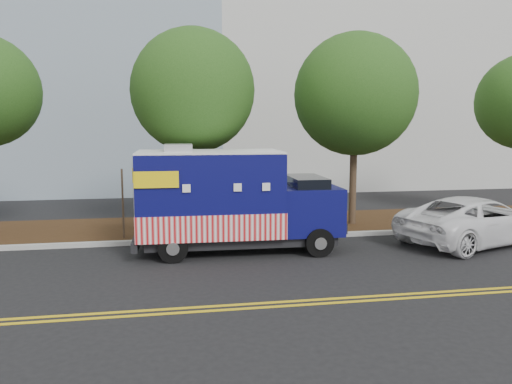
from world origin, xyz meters
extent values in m
plane|color=black|center=(0.00, 0.00, 0.00)|extent=(120.00, 120.00, 0.00)
cube|color=#9E9E99|center=(0.00, 1.40, 0.07)|extent=(120.00, 0.18, 0.15)
cube|color=black|center=(0.00, 3.50, 0.07)|extent=(120.00, 4.00, 0.15)
cube|color=gold|center=(0.00, -4.45, 0.01)|extent=(120.00, 0.10, 0.01)
cube|color=gold|center=(0.00, -4.70, 0.01)|extent=(120.00, 0.10, 0.01)
cylinder|color=#38281C|center=(-0.02, 2.76, 1.95)|extent=(0.26, 0.26, 3.89)
sphere|color=#1E4814|center=(-0.02, 2.76, 4.94)|extent=(4.19, 4.19, 4.19)
cylinder|color=#38281C|center=(5.78, 2.82, 1.89)|extent=(0.26, 0.26, 3.78)
sphere|color=#1E4814|center=(5.78, 2.82, 4.88)|extent=(4.40, 4.40, 4.40)
cube|color=#473828|center=(-2.37, 1.80, 1.20)|extent=(0.06, 0.06, 2.40)
cube|color=black|center=(1.18, 0.10, 0.42)|extent=(5.61, 2.02, 0.28)
cube|color=#0B0B4E|center=(0.28, 0.12, 1.79)|extent=(4.23, 2.39, 2.39)
cube|color=#BC0C11|center=(0.28, 0.12, 0.94)|extent=(4.27, 2.45, 0.75)
cube|color=white|center=(0.28, 0.12, 3.00)|extent=(4.23, 2.39, 0.06)
cube|color=#B7B7BA|center=(-0.61, 0.14, 3.13)|extent=(0.81, 0.81, 0.22)
cube|color=#0B0B4E|center=(3.27, 0.05, 1.24)|extent=(1.84, 2.18, 1.39)
cube|color=black|center=(3.22, 0.05, 1.91)|extent=(1.04, 1.96, 0.65)
cube|color=black|center=(4.18, 0.03, 0.78)|extent=(0.13, 1.99, 0.30)
cube|color=black|center=(-1.85, 0.17, 0.45)|extent=(0.23, 2.24, 0.28)
cube|color=#B7B7BA|center=(-1.82, 0.17, 1.84)|extent=(0.08, 1.79, 1.89)
cube|color=#B7B7BA|center=(0.61, 1.30, 1.84)|extent=(1.79, 0.08, 1.09)
cube|color=yellow|center=(-1.24, -1.03, 2.34)|extent=(1.19, 0.05, 0.45)
cube|color=yellow|center=(-1.18, 1.34, 2.34)|extent=(1.19, 0.05, 0.45)
cylinder|color=black|center=(3.34, -0.97, 0.42)|extent=(0.84, 0.30, 0.84)
cylinder|color=black|center=(3.39, 1.06, 0.42)|extent=(0.84, 0.30, 0.84)
cylinder|color=black|center=(-0.83, -0.87, 0.42)|extent=(0.84, 0.30, 0.84)
cylinder|color=black|center=(-0.79, 1.16, 0.42)|extent=(0.84, 0.30, 0.84)
imported|color=white|center=(8.81, -0.26, 0.75)|extent=(5.93, 4.07, 1.51)
camera|label=1|loc=(-0.92, -14.52, 3.80)|focal=35.00mm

